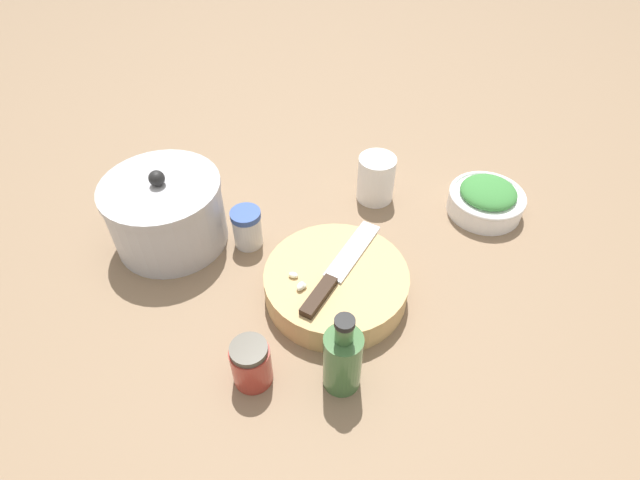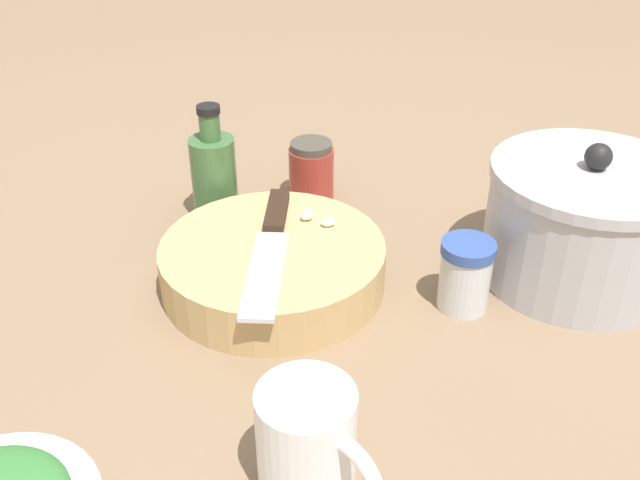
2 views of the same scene
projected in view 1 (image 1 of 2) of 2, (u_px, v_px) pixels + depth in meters
The scene contains 10 objects.
ground_plane at pixel (321, 263), 0.91m from camera, with size 5.00×5.00×0.00m, color #7F664C.
cutting_board at pixel (336, 284), 0.84m from camera, with size 0.24×0.24×0.05m.
chef_knife at pixel (337, 272), 0.82m from camera, with size 0.24×0.08×0.01m.
garlic_cloves at pixel (299, 283), 0.80m from camera, with size 0.03×0.04×0.01m.
herb_bowl at pixel (486, 199), 0.99m from camera, with size 0.15×0.15×0.07m.
spice_jar at pixel (247, 228), 0.92m from camera, with size 0.06×0.06×0.08m.
coffee_mug at pixel (375, 177), 1.01m from camera, with size 0.08×0.11×0.10m.
honey_jar at pixel (251, 363), 0.72m from camera, with size 0.06×0.06×0.08m.
oil_bottle at pixel (343, 359), 0.70m from camera, with size 0.06×0.06×0.15m.
stock_pot at pixel (167, 213), 0.91m from camera, with size 0.21×0.21×0.16m.
Camera 1 is at (-0.45, -0.43, 0.67)m, focal length 28.00 mm.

